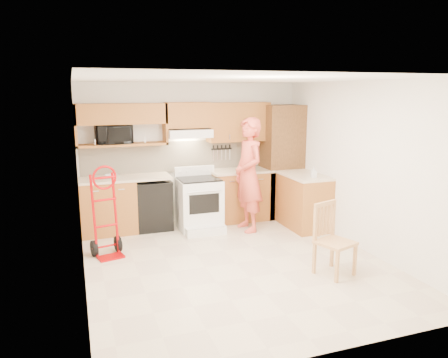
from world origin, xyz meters
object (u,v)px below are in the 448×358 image
microwave (114,134)px  range (200,200)px  hand_truck (107,216)px  dining_chair (335,240)px  person (249,175)px

microwave → range: size_ratio=0.54×
hand_truck → dining_chair: size_ratio=1.28×
microwave → range: 1.81m
hand_truck → dining_chair: 3.18m
microwave → person: size_ratio=0.29×
microwave → person: 2.35m
range → hand_truck: (-1.60, -0.75, 0.07)m
person → hand_truck: size_ratio=1.60×
hand_truck → dining_chair: (2.73, -1.63, -0.13)m
microwave → dining_chair: 3.95m
person → dining_chair: 2.17m
range → person: (0.77, -0.29, 0.44)m
range → person: person is taller
microwave → hand_truck: size_ratio=0.47×
microwave → person: bearing=-26.3°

